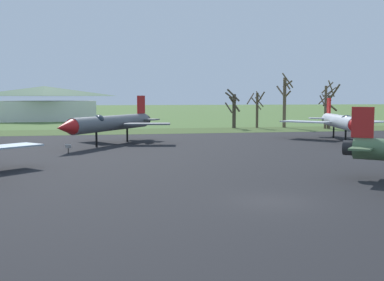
{
  "coord_description": "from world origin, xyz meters",
  "views": [
    {
      "loc": [
        -8.57,
        -22.71,
        5.4
      ],
      "look_at": [
        -1.18,
        15.45,
        1.82
      ],
      "focal_mm": 44.22,
      "sensor_mm": 36.0,
      "label": 1
    }
  ],
  "objects_px": {
    "jet_fighter_front_left": "(341,122)",
    "jet_fighter_rear_left": "(110,123)",
    "visitor_building": "(45,104)",
    "info_placard_rear_left": "(68,148)",
    "info_placard_front_left": "(358,141)"
  },
  "relations": [
    {
      "from": "jet_fighter_rear_left",
      "to": "info_placard_rear_left",
      "type": "xyz_separation_m",
      "value": [
        -4.12,
        -8.05,
        -1.91
      ]
    },
    {
      "from": "jet_fighter_rear_left",
      "to": "info_placard_rear_left",
      "type": "distance_m",
      "value": 9.24
    },
    {
      "from": "info_placard_rear_left",
      "to": "visitor_building",
      "type": "bearing_deg",
      "value": 98.06
    },
    {
      "from": "jet_fighter_front_left",
      "to": "visitor_building",
      "type": "relative_size",
      "value": 0.72
    },
    {
      "from": "info_placard_front_left",
      "to": "visitor_building",
      "type": "xyz_separation_m",
      "value": [
        -39.45,
        67.16,
        3.18
      ]
    },
    {
      "from": "info_placard_front_left",
      "to": "jet_fighter_rear_left",
      "type": "distance_m",
      "value": 27.21
    },
    {
      "from": "jet_fighter_front_left",
      "to": "jet_fighter_rear_left",
      "type": "xyz_separation_m",
      "value": [
        -27.9,
        0.67,
        0.11
      ]
    },
    {
      "from": "info_placard_rear_left",
      "to": "jet_fighter_rear_left",
      "type": "bearing_deg",
      "value": 62.89
    },
    {
      "from": "jet_fighter_front_left",
      "to": "info_placard_front_left",
      "type": "height_order",
      "value": "jet_fighter_front_left"
    },
    {
      "from": "jet_fighter_front_left",
      "to": "visitor_building",
      "type": "height_order",
      "value": "visitor_building"
    },
    {
      "from": "jet_fighter_front_left",
      "to": "visitor_building",
      "type": "bearing_deg",
      "value": 124.88
    },
    {
      "from": "info_placard_rear_left",
      "to": "info_placard_front_left",
      "type": "bearing_deg",
      "value": -0.45
    },
    {
      "from": "info_placard_front_left",
      "to": "visitor_building",
      "type": "distance_m",
      "value": 77.96
    },
    {
      "from": "jet_fighter_rear_left",
      "to": "visitor_building",
      "type": "height_order",
      "value": "visitor_building"
    },
    {
      "from": "jet_fighter_front_left",
      "to": "info_placard_rear_left",
      "type": "distance_m",
      "value": 32.91
    }
  ]
}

